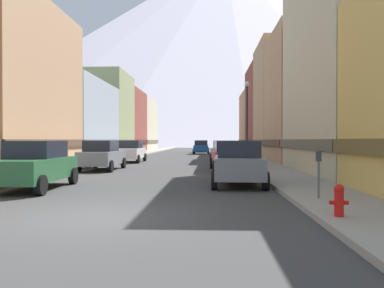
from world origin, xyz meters
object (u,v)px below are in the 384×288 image
at_px(car_right_0, 238,163).
at_px(pedestrian_1, 251,151).
at_px(car_left_2, 131,151).
at_px(car_driving_1, 201,147).
at_px(streetlamp_right, 247,110).
at_px(car_left_0, 35,165).
at_px(car_right_1, 229,155).
at_px(parking_meter_near, 319,168).
at_px(car_left_1, 102,155).
at_px(car_driving_0, 202,146).
at_px(car_right_2, 224,152).
at_px(fire_hydrant_near, 339,199).
at_px(pedestrian_0, 99,152).

bearing_deg(car_right_0, pedestrian_1, 82.36).
height_order(car_left_2, car_driving_1, same).
bearing_deg(streetlamp_right, car_left_0, -123.42).
bearing_deg(car_right_1, parking_meter_near, -80.58).
xyz_separation_m(car_left_1, car_driving_0, (5.40, 35.84, 0.00)).
height_order(car_left_0, car_right_0, same).
xyz_separation_m(car_driving_0, pedestrian_1, (4.65, -24.98, -0.02)).
bearing_deg(car_left_0, car_right_2, 64.71).
relative_size(car_driving_0, parking_meter_near, 3.31).
distance_m(car_left_0, car_right_0, 7.76).
relative_size(car_left_2, car_driving_0, 1.00).
bearing_deg(car_left_1, car_driving_1, 78.78).
distance_m(car_left_0, car_right_2, 17.80).
xyz_separation_m(fire_hydrant_near, parking_meter_near, (0.30, 2.64, 0.49)).
bearing_deg(car_right_2, fire_hydrant_near, -85.64).
distance_m(pedestrian_0, pedestrian_1, 12.84).
relative_size(car_right_2, car_driving_0, 1.02).
xyz_separation_m(car_right_0, car_driving_0, (-2.20, 43.26, 0.00)).
height_order(car_right_1, parking_meter_near, car_right_1).
bearing_deg(car_right_0, car_driving_1, 93.63).
distance_m(car_right_2, pedestrian_0, 10.09).
bearing_deg(pedestrian_1, car_right_0, -97.64).
distance_m(car_driving_1, parking_meter_near, 39.32).
bearing_deg(car_left_1, car_right_0, -44.33).
xyz_separation_m(car_left_0, pedestrian_1, (10.05, 19.86, -0.02)).
bearing_deg(fire_hydrant_near, parking_meter_near, 83.51).
xyz_separation_m(car_left_0, car_left_2, (0.00, 17.45, 0.00)).
bearing_deg(car_right_0, fire_hydrant_near, -76.88).
bearing_deg(car_left_1, parking_meter_near, -51.18).
height_order(car_left_2, pedestrian_1, car_left_2).
bearing_deg(car_right_0, parking_meter_near, -66.31).
bearing_deg(car_driving_0, car_left_0, -96.87).
height_order(car_left_1, car_driving_1, same).
distance_m(car_right_1, car_driving_1, 27.46).
xyz_separation_m(car_driving_0, fire_hydrant_near, (3.85, -50.35, -0.37)).
distance_m(car_left_2, car_right_2, 7.72).
bearing_deg(car_driving_0, parking_meter_near, -85.03).
xyz_separation_m(car_left_2, car_right_2, (7.60, -1.35, 0.00)).
distance_m(car_right_0, streetlamp_right, 12.77).
distance_m(car_left_1, car_left_2, 8.45).
relative_size(car_right_0, parking_meter_near, 3.35).
bearing_deg(pedestrian_0, car_right_2, -4.73).
xyz_separation_m(car_left_1, car_right_0, (7.60, -7.42, 0.00)).
height_order(car_driving_1, pedestrian_0, car_driving_1).
bearing_deg(pedestrian_0, parking_meter_near, -58.78).
xyz_separation_m(pedestrian_1, streetlamp_right, (-0.90, -5.99, 3.11)).
bearing_deg(car_left_1, pedestrian_1, 47.22).
height_order(car_left_2, pedestrian_0, car_left_2).
height_order(car_right_0, pedestrian_1, car_right_0).
relative_size(car_left_1, streetlamp_right, 0.75).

